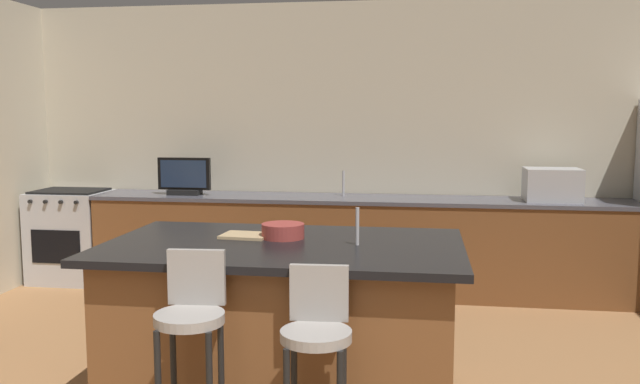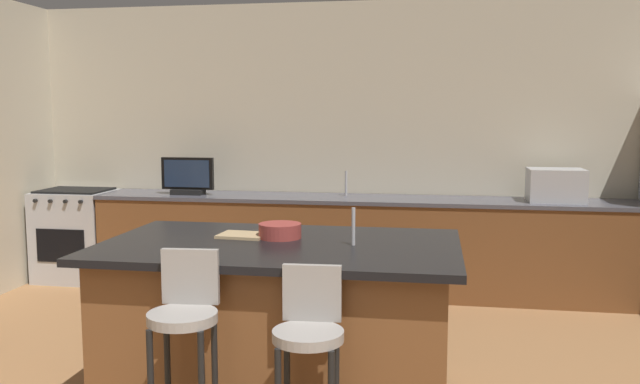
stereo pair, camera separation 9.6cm
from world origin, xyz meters
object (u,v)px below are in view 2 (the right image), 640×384
at_px(fruit_bowl, 280,231).
at_px(kitchen_island, 280,318).
at_px(bar_stool_left, 185,334).
at_px(microwave, 556,185).
at_px(range_oven, 77,235).
at_px(cutting_board, 243,235).
at_px(bar_stool_right, 309,349).
at_px(tv_monitor, 188,178).

bearing_deg(fruit_bowl, kitchen_island, -77.54).
distance_m(bar_stool_left, fruit_bowl, 1.02).
bearing_deg(microwave, range_oven, -179.99).
height_order(kitchen_island, cutting_board, cutting_board).
xyz_separation_m(bar_stool_right, fruit_bowl, (-0.35, 0.90, 0.40)).
distance_m(bar_stool_left, cutting_board, 0.97).
relative_size(range_oven, bar_stool_right, 0.97).
bearing_deg(kitchen_island, cutting_board, 151.29).
relative_size(microwave, tv_monitor, 0.93).
distance_m(tv_monitor, fruit_bowl, 2.59).
xyz_separation_m(range_oven, bar_stool_left, (2.38, -3.13, 0.15)).
height_order(range_oven, tv_monitor, tv_monitor).
distance_m(tv_monitor, bar_stool_left, 3.32).
bearing_deg(tv_monitor, bar_stool_left, -69.40).
height_order(kitchen_island, tv_monitor, tv_monitor).
height_order(microwave, tv_monitor, tv_monitor).
height_order(kitchen_island, microwave, microwave).
bearing_deg(range_oven, microwave, 0.01).
bearing_deg(tv_monitor, fruit_bowl, -56.66).
bearing_deg(microwave, fruit_bowl, -131.99).
bearing_deg(range_oven, kitchen_island, -41.40).
height_order(kitchen_island, range_oven, kitchen_island).
bearing_deg(bar_stool_left, range_oven, 122.72).
relative_size(tv_monitor, fruit_bowl, 1.97).
bearing_deg(bar_stool_right, range_oven, 130.88).
xyz_separation_m(bar_stool_left, fruit_bowl, (0.27, 0.92, 0.36)).
bearing_deg(fruit_bowl, tv_monitor, 123.34).
bearing_deg(cutting_board, bar_stool_right, -56.91).
height_order(tv_monitor, bar_stool_right, tv_monitor).
distance_m(microwave, tv_monitor, 3.42).
bearing_deg(bar_stool_right, cutting_board, 120.08).
height_order(bar_stool_right, fruit_bowl, fruit_bowl).
bearing_deg(range_oven, bar_stool_right, -46.12).
distance_m(bar_stool_left, bar_stool_right, 0.62).
relative_size(range_oven, tv_monitor, 1.80).
height_order(tv_monitor, cutting_board, tv_monitor).
relative_size(tv_monitor, bar_stool_right, 0.54).
bearing_deg(range_oven, tv_monitor, -2.38).
relative_size(bar_stool_right, cutting_board, 3.37).
distance_m(kitchen_island, cutting_board, 0.56).
bearing_deg(bar_stool_left, microwave, 49.68).
xyz_separation_m(tv_monitor, cutting_board, (1.19, -2.16, -0.13)).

